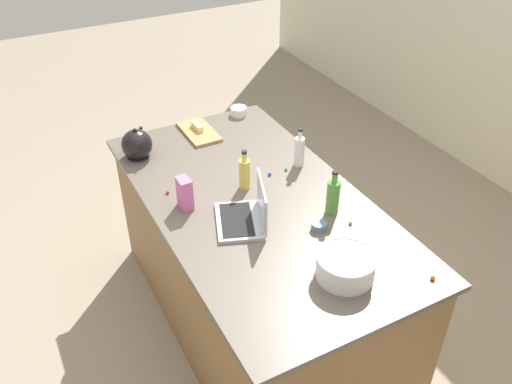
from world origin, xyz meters
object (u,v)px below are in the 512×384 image
object	(u,v)px
mixing_bowl_large	(346,266)
ramekin_medium	(319,226)
bottle_oil	(244,173)
candy_bag	(185,193)
bottle_vinegar	(299,151)
bottle_olive	(333,196)
kitchen_timer	(141,133)
butter_stick_left	(197,126)
kettle	(137,145)
cutting_board	(199,132)
ramekin_small	(239,111)
laptop	(246,214)

from	to	relation	value
mixing_bowl_large	ramekin_medium	size ratio (longest dim) A/B	3.59
bottle_oil	candy_bag	distance (m)	0.34
ramekin_medium	candy_bag	distance (m)	0.69
mixing_bowl_large	bottle_vinegar	world-z (taller)	bottle_vinegar
bottle_oil	ramekin_medium	world-z (taller)	bottle_oil
bottle_olive	ramekin_medium	distance (m)	0.18
bottle_oil	bottle_olive	size ratio (longest dim) A/B	0.92
bottle_vinegar	ramekin_medium	xyz separation A→B (m)	(0.54, -0.22, -0.08)
ramekin_medium	kitchen_timer	bearing A→B (deg)	-159.30
ramekin_medium	candy_bag	world-z (taller)	candy_bag
kitchen_timer	candy_bag	xyz separation A→B (m)	(0.79, -0.02, 0.05)
kitchen_timer	candy_bag	bearing A→B (deg)	-1.80
butter_stick_left	kettle	bearing A→B (deg)	-74.05
kettle	cutting_board	bearing A→B (deg)	102.71
bottle_oil	ramekin_medium	xyz separation A→B (m)	(0.49, 0.16, -0.07)
bottle_oil	candy_bag	xyz separation A→B (m)	(0.01, -0.34, -0.01)
bottle_vinegar	mixing_bowl_large	bearing A→B (deg)	-19.04
ramekin_small	laptop	bearing A→B (deg)	-24.58
bottle_oil	ramekin_small	distance (m)	0.86
butter_stick_left	bottle_olive	bearing A→B (deg)	13.83
mixing_bowl_large	kitchen_timer	distance (m)	1.64
laptop	bottle_vinegar	distance (m)	0.60
bottle_olive	kettle	bearing A→B (deg)	-144.57
cutting_board	candy_bag	bearing A→B (deg)	-27.92
ramekin_small	ramekin_medium	xyz separation A→B (m)	(1.26, -0.20, -0.01)
bottle_oil	bottle_vinegar	bearing A→B (deg)	98.52
cutting_board	kitchen_timer	size ratio (longest dim) A/B	4.37
laptop	candy_bag	xyz separation A→B (m)	(-0.26, -0.22, 0.04)
bottle_olive	ramekin_medium	bearing A→B (deg)	-57.62
laptop	mixing_bowl_large	size ratio (longest dim) A/B	1.39
candy_bag	ramekin_medium	bearing A→B (deg)	46.73
butter_stick_left	ramekin_small	bearing A→B (deg)	103.65
bottle_olive	butter_stick_left	distance (m)	1.13
ramekin_small	kitchen_timer	distance (m)	0.67
bottle_vinegar	candy_bag	size ratio (longest dim) A/B	1.38
ramekin_medium	candy_bag	size ratio (longest dim) A/B	0.43
laptop	candy_bag	bearing A→B (deg)	-139.92
bottle_olive	kitchen_timer	xyz separation A→B (m)	(-1.18, -0.61, -0.06)
butter_stick_left	kitchen_timer	distance (m)	0.35
mixing_bowl_large	bottle_olive	size ratio (longest dim) A/B	1.08
candy_bag	bottle_oil	bearing A→B (deg)	92.35
bottle_vinegar	kettle	size ratio (longest dim) A/B	1.10
bottle_oil	bottle_olive	world-z (taller)	bottle_olive
mixing_bowl_large	bottle_vinegar	distance (m)	0.92
bottle_vinegar	bottle_olive	bearing A→B (deg)	-10.89
kettle	kitchen_timer	size ratio (longest dim) A/B	2.77
butter_stick_left	kitchen_timer	size ratio (longest dim) A/B	1.43
bottle_oil	bottle_vinegar	size ratio (longest dim) A/B	0.97
bottle_olive	kitchen_timer	distance (m)	1.33
laptop	kitchen_timer	world-z (taller)	laptop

